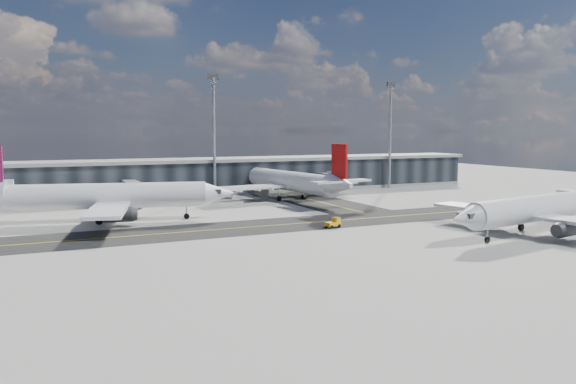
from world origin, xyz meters
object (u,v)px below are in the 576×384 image
Objects in this scene: airliner_af at (104,196)px; airliner_redtail at (290,181)px; baggage_tug at (334,223)px; service_van at (226,195)px; airliner_near at (538,208)px.

airliner_af is 44.04m from airliner_redtail.
baggage_tug reaches higher than service_van.
airliner_af is 15.45× the size of baggage_tug.
airliner_af is 8.17× the size of service_van.
airliner_near is 7.29× the size of service_van.
service_van is at bearing 13.74° from airliner_near.
airliner_redtail is 1.12× the size of airliner_near.
airliner_af reaches higher than airliner_redtail.
airliner_af is 70.91m from airliner_near.
airliner_near is at bearing -80.08° from airliner_redtail.
airliner_near is 69.98m from service_van.
baggage_tug is (-25.64, 17.59, -3.06)m from airliner_near.
service_van is (-11.94, 10.32, -3.57)m from airliner_redtail.
baggage_tug is at bearing 69.57° from airliner_af.
airliner_af is at bearing 45.35° from airliner_near.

